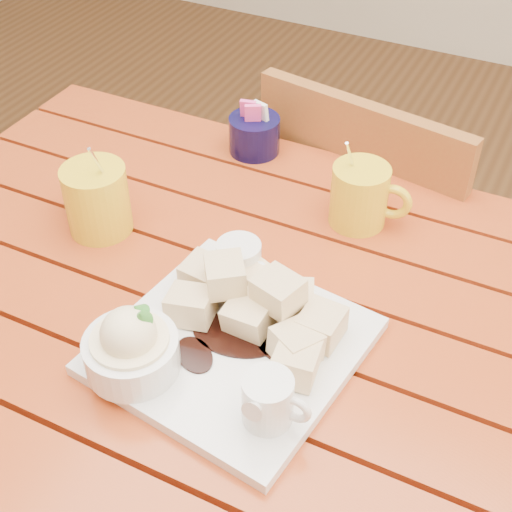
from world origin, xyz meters
The scene contains 7 objects.
table centered at (0.00, 0.00, 0.64)m, with size 1.20×0.79×0.75m.
dessert_plate centered at (0.01, -0.11, 0.78)m, with size 0.33×0.33×0.12m.
coffee_mug_left centered at (-0.27, 0.04, 0.81)m, with size 0.14×0.10×0.16m.
coffee_mug_right centered at (0.08, 0.23, 0.80)m, with size 0.12×0.09×0.15m.
cream_pitcher centered at (-0.02, 0.02, 0.79)m, with size 0.09×0.07×0.07m.
sugar_caddy centered at (-0.16, 0.34, 0.78)m, with size 0.09×0.09×0.10m.
chair_far centered at (0.03, 0.51, 0.48)m, with size 0.47×0.47×0.86m.
Camera 1 is at (0.32, -0.62, 1.44)m, focal length 50.00 mm.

